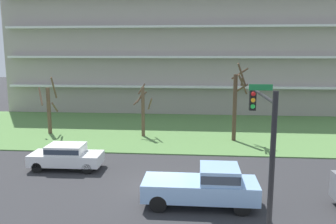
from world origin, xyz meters
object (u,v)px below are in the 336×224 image
at_px(tree_far_left, 49,108).
at_px(traffic_signal_mast, 263,138).
at_px(tree_left, 143,109).
at_px(sedan_white_center_right, 66,155).
at_px(tree_center, 236,102).
at_px(pickup_blue_near_left, 205,185).

distance_m(tree_far_left, traffic_signal_mast, 22.54).
xyz_separation_m(tree_left, traffic_signal_mast, (7.05, -16.12, 1.71)).
height_order(tree_far_left, sedan_white_center_right, tree_far_left).
xyz_separation_m(tree_left, sedan_white_center_right, (-3.47, -8.66, -1.52)).
distance_m(tree_far_left, tree_center, 16.20).
height_order(tree_left, pickup_blue_near_left, tree_left).
relative_size(pickup_blue_near_left, sedan_white_center_right, 1.22).
bearing_deg(tree_left, pickup_blue_near_left, -69.05).
height_order(tree_left, tree_center, tree_center).
relative_size(sedan_white_center_right, traffic_signal_mast, 0.74).
bearing_deg(traffic_signal_mast, tree_center, 87.42).
bearing_deg(traffic_signal_mast, tree_far_left, 133.44).
relative_size(tree_left, traffic_signal_mast, 0.77).
bearing_deg(sedan_white_center_right, tree_left, -112.81).
bearing_deg(tree_far_left, tree_left, -1.31).
bearing_deg(tree_left, traffic_signal_mast, -66.38).
distance_m(tree_center, pickup_blue_near_left, 12.76).
height_order(tree_center, traffic_signal_mast, tree_center).
height_order(tree_left, sedan_white_center_right, tree_left).
relative_size(tree_left, tree_center, 0.72).
bearing_deg(tree_left, sedan_white_center_right, -111.83).
height_order(tree_far_left, tree_center, tree_center).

